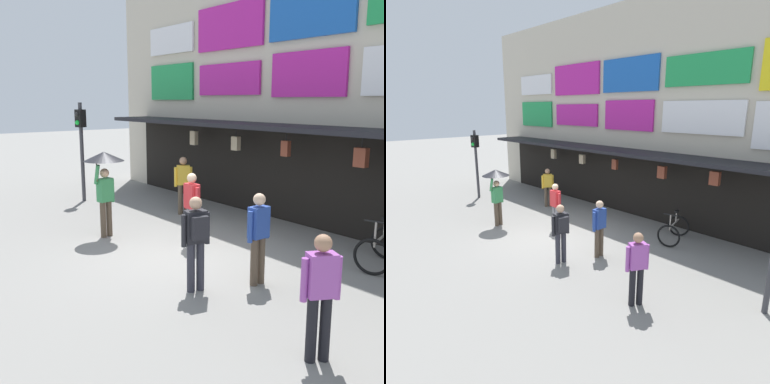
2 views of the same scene
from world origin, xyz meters
TOP-DOWN VIEW (x-y plane):
  - ground_plane at (0.00, 0.00)m, footprint 80.00×80.00m
  - shopfront at (0.00, 4.57)m, footprint 18.00×2.60m
  - traffic_light_near at (-6.32, 0.66)m, footprint 0.33×0.35m
  - bicycle_parked at (3.02, 2.68)m, footprint 0.99×1.30m
  - pedestrian_in_white at (4.36, -1.08)m, footprint 0.37×0.48m
  - pedestrian_with_umbrella at (-2.21, -0.64)m, footprint 0.96×0.96m
  - pedestrian_in_blue at (-2.84, 2.17)m, footprint 0.36×0.48m
  - pedestrian_in_purple at (2.13, 0.12)m, footprint 0.23×0.53m
  - pedestrian_in_red at (-0.37, 0.56)m, footprint 0.53×0.25m
  - pedestrian_in_yellow at (1.70, -0.94)m, footprint 0.41×0.52m

SIDE VIEW (x-z plane):
  - ground_plane at x=0.00m, z-range 0.00..0.00m
  - bicycle_parked at x=3.02m, z-range -0.13..0.92m
  - pedestrian_in_white at x=4.36m, z-range 0.11..1.79m
  - pedestrian_in_blue at x=-2.84m, z-range 0.11..1.79m
  - pedestrian_in_purple at x=2.13m, z-range 0.11..1.79m
  - pedestrian_in_red at x=-0.37m, z-range 0.11..1.79m
  - pedestrian_in_yellow at x=1.70m, z-range 0.14..1.82m
  - pedestrian_with_umbrella at x=-2.21m, z-range 0.60..2.68m
  - traffic_light_near at x=-6.32m, z-range 0.54..3.74m
  - shopfront at x=0.00m, z-range -0.04..7.96m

